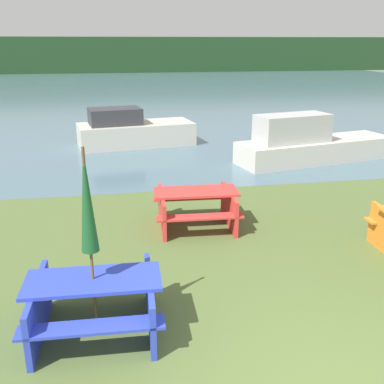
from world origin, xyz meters
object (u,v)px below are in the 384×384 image
picnic_table_blue (95,299)px  boat (309,144)px  picnic_table_red (196,205)px  boat_second (132,131)px  umbrella_darkgreen (87,203)px

picnic_table_blue → boat: bearing=50.5°
picnic_table_red → picnic_table_blue: bearing=-120.9°
picnic_table_red → boat: (4.29, 4.36, 0.09)m
boat → picnic_table_blue: bearing=-141.4°
picnic_table_red → boat_second: (-0.82, 7.56, 0.06)m
picnic_table_red → umbrella_darkgreen: size_ratio=0.71×
picnic_table_blue → umbrella_darkgreen: umbrella_darkgreen is taller
boat → boat_second: 6.03m
boat → picnic_table_red: bearing=-146.4°
umbrella_darkgreen → boat: size_ratio=0.46×
picnic_table_blue → picnic_table_red: bearing=59.1°
picnic_table_blue → picnic_table_red: picnic_table_red is taller
umbrella_darkgreen → boat: 9.72m
picnic_table_blue → boat_second: boat_second is taller
picnic_table_blue → umbrella_darkgreen: (0.00, 0.00, 1.26)m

